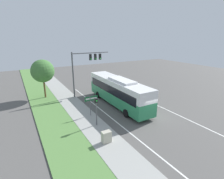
{
  "coord_description": "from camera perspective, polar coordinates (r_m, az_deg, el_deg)",
  "views": [
    {
      "loc": [
        -12.33,
        -13.46,
        8.83
      ],
      "look_at": [
        -1.17,
        6.34,
        1.9
      ],
      "focal_mm": 28.0,
      "sensor_mm": 36.0,
      "label": 1
    }
  ],
  "objects": [
    {
      "name": "lane_divider_near",
      "position": [
        18.31,
        3.19,
        -11.88
      ],
      "size": [
        0.14,
        30.0,
        0.01
      ],
      "color": "silver",
      "rests_on": "ground_plane"
    },
    {
      "name": "bus",
      "position": [
        23.06,
        1.98,
        -0.22
      ],
      "size": [
        2.64,
        12.19,
        3.7
      ],
      "color": "#2D8956",
      "rests_on": "ground_plane"
    },
    {
      "name": "ground_plane",
      "position": [
        20.28,
        11.91,
        -9.25
      ],
      "size": [
        80.0,
        80.0,
        0.0
      ],
      "primitive_type": "plane",
      "color": "#565451"
    },
    {
      "name": "street_sign",
      "position": [
        19.86,
        -6.9,
        -3.88
      ],
      "size": [
        1.56,
        0.08,
        2.46
      ],
      "color": "#4C4C51",
      "rests_on": "ground_plane"
    },
    {
      "name": "lane_divider_far",
      "position": [
        22.65,
        18.86,
        -6.95
      ],
      "size": [
        0.14,
        30.0,
        0.01
      ],
      "color": "silver",
      "rests_on": "ground_plane"
    },
    {
      "name": "pedestrian_signal",
      "position": [
        17.57,
        -5.19,
        -5.82
      ],
      "size": [
        0.28,
        0.34,
        3.0
      ],
      "color": "#4C4C51",
      "rests_on": "ground_plane"
    },
    {
      "name": "sidewalk",
      "position": [
        17.2,
        -4.36,
        -13.76
      ],
      "size": [
        2.8,
        80.0,
        0.12
      ],
      "color": "#9E9E99",
      "rests_on": "ground_plane"
    },
    {
      "name": "signal_gantry",
      "position": [
        26.4,
        -8.69,
        8.25
      ],
      "size": [
        5.84,
        0.41,
        6.74
      ],
      "color": "#4C4C51",
      "rests_on": "ground_plane"
    },
    {
      "name": "roadside_tree",
      "position": [
        27.07,
        -21.71,
        5.62
      ],
      "size": [
        3.28,
        3.28,
        5.62
      ],
      "color": "brown",
      "rests_on": "grass_verge"
    },
    {
      "name": "grass_verge",
      "position": [
        16.34,
        -14.98,
        -16.2
      ],
      "size": [
        3.6,
        80.0,
        0.1
      ],
      "color": "#568442",
      "rests_on": "ground_plane"
    },
    {
      "name": "utility_cabinet",
      "position": [
        15.42,
        -1.85,
        -15.19
      ],
      "size": [
        0.8,
        0.51,
        1.01
      ],
      "color": "#B7B29E",
      "rests_on": "sidewalk"
    }
  ]
}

